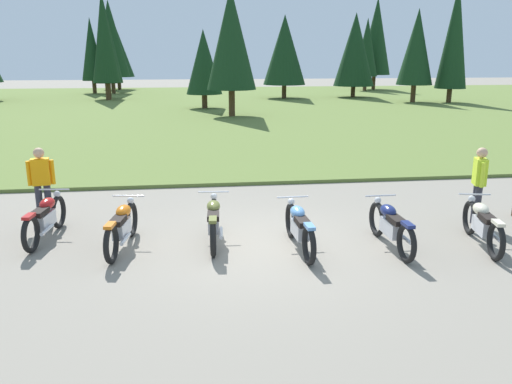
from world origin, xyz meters
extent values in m
plane|color=gray|center=(0.00, 0.00, 0.00)|extent=(140.00, 140.00, 0.00)
cube|color=#5B7033|center=(0.00, 26.69, 0.05)|extent=(80.00, 44.00, 0.10)
cylinder|color=#47331E|center=(12.42, 33.27, 0.52)|extent=(0.36, 0.36, 1.03)
cone|color=#143319|center=(12.42, 33.27, 3.94)|extent=(3.33, 3.33, 5.81)
cylinder|color=#47331E|center=(16.10, 41.05, 0.75)|extent=(0.36, 0.36, 1.49)
cone|color=#143319|center=(16.10, 41.05, 4.24)|extent=(2.27, 2.27, 5.49)
cylinder|color=#47331E|center=(-9.77, 40.78, 0.62)|extent=(0.36, 0.36, 1.25)
cone|color=#143319|center=(-9.77, 40.78, 4.03)|extent=(2.04, 2.04, 5.56)
cylinder|color=#47331E|center=(1.23, 20.84, 0.81)|extent=(0.36, 0.36, 1.62)
cone|color=#143319|center=(1.23, 20.84, 4.41)|extent=(2.81, 2.81, 5.59)
cylinder|color=#47331E|center=(-7.46, 33.04, 0.72)|extent=(0.36, 0.36, 1.45)
cone|color=#143319|center=(-7.46, 33.04, 4.83)|extent=(2.06, 2.06, 6.77)
cylinder|color=#47331E|center=(-8.00, 40.30, 0.82)|extent=(0.36, 0.36, 1.65)
cone|color=#143319|center=(-8.00, 40.30, 4.95)|extent=(3.17, 3.17, 6.61)
cylinder|color=#47331E|center=(15.42, 28.17, 0.69)|extent=(0.36, 0.36, 1.38)
cone|color=#143319|center=(15.42, 28.17, 4.09)|extent=(2.61, 2.61, 5.41)
cylinder|color=#47331E|center=(-0.18, 25.58, 0.51)|extent=(0.36, 0.36, 1.03)
cone|color=#143319|center=(-0.18, 25.58, 3.09)|extent=(2.35, 2.35, 4.12)
cylinder|color=#47331E|center=(-8.14, 45.79, 0.69)|extent=(0.36, 0.36, 1.38)
cone|color=#143319|center=(-8.14, 45.79, 3.80)|extent=(3.17, 3.17, 4.85)
cylinder|color=#47331E|center=(-7.51, 33.89, 0.69)|extent=(0.36, 0.36, 1.37)
cone|color=#143319|center=(-7.51, 33.89, 4.64)|extent=(2.33, 2.33, 6.53)
cylinder|color=#47331E|center=(17.62, 42.81, 0.79)|extent=(0.36, 0.36, 1.58)
cone|color=#143319|center=(17.62, 42.81, 5.32)|extent=(3.12, 3.12, 7.48)
cylinder|color=#47331E|center=(6.52, 33.00, 0.60)|extent=(0.36, 0.36, 1.19)
cone|color=#143319|center=(6.52, 33.00, 3.91)|extent=(3.41, 3.41, 5.43)
cylinder|color=#47331E|center=(17.94, 27.51, 0.57)|extent=(0.36, 0.36, 1.13)
cone|color=#143319|center=(17.94, 27.51, 4.88)|extent=(2.23, 2.23, 7.50)
torus|color=black|center=(-4.05, 1.59, 0.35)|extent=(0.18, 0.71, 0.70)
torus|color=black|center=(-4.22, 0.20, 0.35)|extent=(0.18, 0.71, 0.70)
cube|color=silver|center=(-4.13, 0.89, 0.40)|extent=(0.28, 0.66, 0.28)
ellipsoid|color=#AD1919|center=(-4.11, 1.07, 0.68)|extent=(0.32, 0.51, 0.22)
cube|color=black|center=(-4.16, 0.67, 0.62)|extent=(0.28, 0.50, 0.10)
cube|color=#AD1919|center=(-4.22, 0.20, 0.69)|extent=(0.18, 0.33, 0.06)
cylinder|color=silver|center=(-4.06, 1.49, 0.86)|extent=(0.62, 0.11, 0.03)
sphere|color=silver|center=(-4.05, 1.61, 0.73)|extent=(0.14, 0.14, 0.14)
cylinder|color=silver|center=(-4.03, 0.58, 0.30)|extent=(0.14, 0.55, 0.07)
torus|color=black|center=(-2.48, 0.87, 0.35)|extent=(0.20, 0.71, 0.70)
torus|color=black|center=(-2.68, -0.52, 0.35)|extent=(0.20, 0.71, 0.70)
cube|color=silver|center=(-2.58, 0.18, 0.40)|extent=(0.29, 0.66, 0.28)
ellipsoid|color=orange|center=(-2.55, 0.35, 0.68)|extent=(0.33, 0.51, 0.22)
cube|color=black|center=(-2.61, -0.04, 0.62)|extent=(0.29, 0.51, 0.10)
cube|color=orange|center=(-2.68, -0.52, 0.69)|extent=(0.19, 0.34, 0.06)
cylinder|color=silver|center=(-2.49, 0.77, 0.86)|extent=(0.62, 0.12, 0.03)
sphere|color=silver|center=(-2.47, 0.89, 0.73)|extent=(0.14, 0.14, 0.14)
cylinder|color=silver|center=(-2.49, -0.14, 0.30)|extent=(0.15, 0.55, 0.07)
torus|color=black|center=(-0.82, 0.97, 0.35)|extent=(0.15, 0.71, 0.70)
torus|color=black|center=(-0.91, -0.43, 0.35)|extent=(0.15, 0.71, 0.70)
cube|color=silver|center=(-0.86, 0.27, 0.40)|extent=(0.24, 0.65, 0.28)
ellipsoid|color=brown|center=(-0.85, 0.45, 0.68)|extent=(0.29, 0.50, 0.22)
cube|color=black|center=(-0.88, 0.05, 0.62)|extent=(0.25, 0.49, 0.10)
cube|color=brown|center=(-0.91, -0.43, 0.69)|extent=(0.16, 0.33, 0.06)
cylinder|color=silver|center=(-0.83, 0.87, 0.86)|extent=(0.62, 0.07, 0.03)
sphere|color=silver|center=(-0.82, 0.99, 0.73)|extent=(0.14, 0.14, 0.14)
cylinder|color=silver|center=(-0.74, -0.04, 0.30)|extent=(0.11, 0.55, 0.07)
torus|color=black|center=(0.67, 0.39, 0.35)|extent=(0.12, 0.70, 0.70)
torus|color=black|center=(0.71, -1.01, 0.35)|extent=(0.12, 0.70, 0.70)
cube|color=silver|center=(0.69, -0.31, 0.40)|extent=(0.22, 0.65, 0.28)
ellipsoid|color=#598CC6|center=(0.69, -0.13, 0.68)|extent=(0.27, 0.49, 0.22)
cube|color=black|center=(0.70, -0.53, 0.62)|extent=(0.23, 0.49, 0.10)
cube|color=#598CC6|center=(0.71, -1.01, 0.69)|extent=(0.15, 0.32, 0.06)
cylinder|color=silver|center=(0.68, 0.29, 0.86)|extent=(0.62, 0.05, 0.03)
sphere|color=silver|center=(0.67, 0.41, 0.73)|extent=(0.14, 0.14, 0.14)
cylinder|color=silver|center=(0.84, -0.61, 0.30)|extent=(0.09, 0.55, 0.07)
torus|color=black|center=(2.40, 0.26, 0.35)|extent=(0.11, 0.70, 0.70)
torus|color=black|center=(2.42, -1.14, 0.35)|extent=(0.11, 0.70, 0.70)
cube|color=silver|center=(2.41, -0.44, 0.40)|extent=(0.21, 0.64, 0.28)
ellipsoid|color=navy|center=(2.41, -0.26, 0.68)|extent=(0.27, 0.48, 0.22)
cube|color=black|center=(2.41, -0.66, 0.62)|extent=(0.23, 0.48, 0.10)
cube|color=navy|center=(2.42, -1.14, 0.69)|extent=(0.14, 0.32, 0.06)
cylinder|color=silver|center=(2.40, 0.16, 0.86)|extent=(0.62, 0.04, 0.03)
sphere|color=silver|center=(2.40, 0.28, 0.73)|extent=(0.14, 0.14, 0.14)
cylinder|color=silver|center=(2.56, -0.74, 0.30)|extent=(0.08, 0.55, 0.07)
torus|color=black|center=(4.30, 0.12, 0.35)|extent=(0.24, 0.71, 0.70)
torus|color=black|center=(4.03, -1.26, 0.35)|extent=(0.24, 0.71, 0.70)
cube|color=silver|center=(4.16, -0.57, 0.40)|extent=(0.32, 0.67, 0.28)
ellipsoid|color=beige|center=(4.20, -0.39, 0.68)|extent=(0.35, 0.52, 0.22)
cube|color=black|center=(4.12, -0.79, 0.62)|extent=(0.31, 0.51, 0.10)
cube|color=beige|center=(4.03, -1.26, 0.69)|extent=(0.20, 0.34, 0.06)
cylinder|color=silver|center=(4.28, 0.02, 0.86)|extent=(0.61, 0.15, 0.03)
sphere|color=silver|center=(4.31, 0.14, 0.73)|extent=(0.14, 0.14, 0.14)
cylinder|color=silver|center=(4.24, -0.89, 0.30)|extent=(0.18, 0.55, 0.07)
cylinder|color=#2D2D38|center=(4.77, 0.76, 0.44)|extent=(0.14, 0.14, 0.88)
cylinder|color=#2D2D38|center=(4.72, 0.59, 0.44)|extent=(0.14, 0.14, 0.88)
cube|color=#C6E52D|center=(4.75, 0.67, 1.16)|extent=(0.31, 0.41, 0.56)
sphere|color=tan|center=(4.75, 0.67, 1.56)|extent=(0.22, 0.22, 0.22)
cylinder|color=#C6E52D|center=(4.81, 0.89, 1.14)|extent=(0.09, 0.09, 0.52)
cylinder|color=#C6E52D|center=(4.68, 0.45, 1.14)|extent=(0.09, 0.09, 0.52)
cylinder|color=#2D2D38|center=(-4.30, 1.87, 0.44)|extent=(0.14, 0.14, 0.88)
cylinder|color=#2D2D38|center=(-4.48, 1.84, 0.44)|extent=(0.14, 0.14, 0.88)
cube|color=orange|center=(-4.39, 1.85, 1.16)|extent=(0.39, 0.28, 0.56)
sphere|color=tan|center=(-4.39, 1.85, 1.56)|extent=(0.22, 0.22, 0.22)
cylinder|color=orange|center=(-4.16, 1.89, 1.14)|extent=(0.09, 0.09, 0.52)
cylinder|color=orange|center=(-4.61, 1.81, 1.14)|extent=(0.09, 0.09, 0.52)
camera|label=1|loc=(-1.28, -9.23, 3.53)|focal=36.36mm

